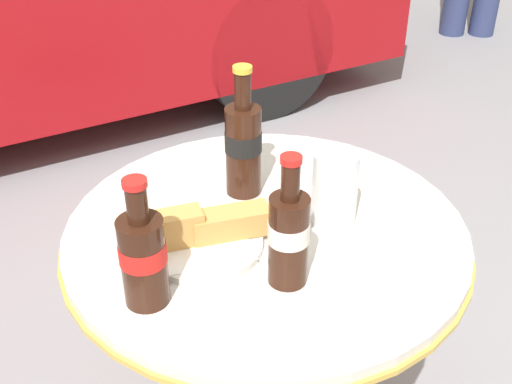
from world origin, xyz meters
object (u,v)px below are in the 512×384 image
Objects in this scene: cola_bottle_left at (143,256)px; cola_bottle_center at (289,235)px; bistro_table at (265,294)px; lunch_plate_near at (202,235)px; cola_bottle_right at (243,145)px; drinking_glass at (334,191)px.

cola_bottle_center is (0.20, -0.06, 0.00)m from cola_bottle_left.
cola_bottle_left is 0.21m from cola_bottle_center.
lunch_plate_near is (-0.12, 0.00, 0.18)m from bistro_table.
bistro_table is 3.22× the size of lunch_plate_near.
cola_bottle_left is 0.16m from lunch_plate_near.
cola_bottle_right reaches higher than bistro_table.
cola_bottle_left reaches higher than lunch_plate_near.
bistro_table is at bearing 72.57° from cola_bottle_center.
drinking_glass is 0.24m from lunch_plate_near.
cola_bottle_right is at bearing 118.26° from drinking_glass.
lunch_plate_near is (-0.23, 0.05, -0.04)m from drinking_glass.
bistro_table is at bearing -0.60° from lunch_plate_near.
drinking_glass reaches higher than lunch_plate_near.
cola_bottle_center is at bearing -104.09° from cola_bottle_right.
cola_bottle_right is 1.14× the size of cola_bottle_center.
cola_bottle_center is (-0.07, -0.26, -0.01)m from cola_bottle_right.
bistro_table is 2.86× the size of cola_bottle_right.
cola_bottle_left is at bearing 162.58° from cola_bottle_center.
bistro_table is 5.26× the size of drinking_glass.
drinking_glass reaches higher than bistro_table.
cola_bottle_right reaches higher than cola_bottle_center.
cola_bottle_center is at bearing -147.95° from drinking_glass.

